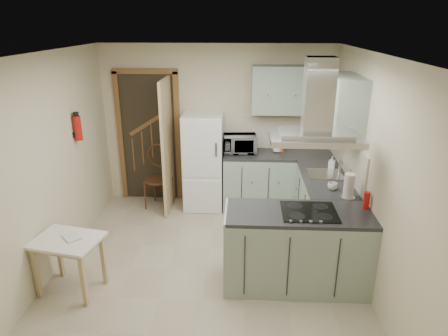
# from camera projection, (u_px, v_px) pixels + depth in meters

# --- Properties ---
(floor) EXTENTS (4.20, 4.20, 0.00)m
(floor) POSITION_uv_depth(u_px,v_px,m) (206.00, 271.00, 4.77)
(floor) COLOR tan
(floor) RESTS_ON ground
(ceiling) EXTENTS (4.20, 4.20, 0.00)m
(ceiling) POSITION_uv_depth(u_px,v_px,m) (203.00, 54.00, 3.90)
(ceiling) COLOR silver
(ceiling) RESTS_ON back_wall
(back_wall) EXTENTS (3.60, 0.00, 3.60)m
(back_wall) POSITION_uv_depth(u_px,v_px,m) (218.00, 126.00, 6.30)
(back_wall) COLOR beige
(back_wall) RESTS_ON floor
(left_wall) EXTENTS (0.00, 4.20, 4.20)m
(left_wall) POSITION_uv_depth(u_px,v_px,m) (43.00, 170.00, 4.42)
(left_wall) COLOR beige
(left_wall) RESTS_ON floor
(right_wall) EXTENTS (0.00, 4.20, 4.20)m
(right_wall) POSITION_uv_depth(u_px,v_px,m) (373.00, 177.00, 4.25)
(right_wall) COLOR beige
(right_wall) RESTS_ON floor
(doorway) EXTENTS (1.10, 0.12, 2.10)m
(doorway) POSITION_uv_depth(u_px,v_px,m) (149.00, 137.00, 6.40)
(doorway) COLOR brown
(doorway) RESTS_ON floor
(fridge) EXTENTS (0.60, 0.60, 1.50)m
(fridge) POSITION_uv_depth(u_px,v_px,m) (204.00, 162.00, 6.21)
(fridge) COLOR white
(fridge) RESTS_ON floor
(counter_back) EXTENTS (1.08, 0.60, 0.90)m
(counter_back) POSITION_uv_depth(u_px,v_px,m) (258.00, 180.00, 6.27)
(counter_back) COLOR #9EB2A0
(counter_back) RESTS_ON floor
(counter_right) EXTENTS (0.60, 1.95, 0.90)m
(counter_right) POSITION_uv_depth(u_px,v_px,m) (320.00, 200.00, 5.60)
(counter_right) COLOR #9EB2A0
(counter_right) RESTS_ON floor
(splashback) EXTENTS (1.68, 0.02, 0.50)m
(splashback) POSITION_uv_depth(u_px,v_px,m) (278.00, 133.00, 6.28)
(splashback) COLOR beige
(splashback) RESTS_ON counter_back
(wall_cabinet_back) EXTENTS (0.85, 0.35, 0.70)m
(wall_cabinet_back) POSITION_uv_depth(u_px,v_px,m) (281.00, 90.00, 5.89)
(wall_cabinet_back) COLOR #9EB2A0
(wall_cabinet_back) RESTS_ON back_wall
(wall_cabinet_right) EXTENTS (0.35, 0.90, 0.70)m
(wall_cabinet_right) POSITION_uv_depth(u_px,v_px,m) (344.00, 105.00, 4.85)
(wall_cabinet_right) COLOR #9EB2A0
(wall_cabinet_right) RESTS_ON right_wall
(peninsula) EXTENTS (1.55, 0.65, 0.90)m
(peninsula) POSITION_uv_depth(u_px,v_px,m) (297.00, 249.00, 4.40)
(peninsula) COLOR #9EB2A0
(peninsula) RESTS_ON floor
(hob) EXTENTS (0.58, 0.50, 0.01)m
(hob) POSITION_uv_depth(u_px,v_px,m) (309.00, 212.00, 4.23)
(hob) COLOR black
(hob) RESTS_ON peninsula
(extractor_hood) EXTENTS (0.90, 0.55, 0.10)m
(extractor_hood) POSITION_uv_depth(u_px,v_px,m) (315.00, 138.00, 3.95)
(extractor_hood) COLOR silver
(extractor_hood) RESTS_ON ceiling
(sink) EXTENTS (0.45, 0.40, 0.01)m
(sink) POSITION_uv_depth(u_px,v_px,m) (325.00, 174.00, 5.27)
(sink) COLOR silver
(sink) RESTS_ON counter_right
(fire_extinguisher) EXTENTS (0.10, 0.10, 0.32)m
(fire_extinguisher) POSITION_uv_depth(u_px,v_px,m) (78.00, 128.00, 5.18)
(fire_extinguisher) COLOR #B2140F
(fire_extinguisher) RESTS_ON left_wall
(drop_leaf_table) EXTENTS (0.77, 0.64, 0.64)m
(drop_leaf_table) POSITION_uv_depth(u_px,v_px,m) (71.00, 265.00, 4.33)
(drop_leaf_table) COLOR tan
(drop_leaf_table) RESTS_ON floor
(bentwood_chair) EXTENTS (0.49, 0.49, 0.91)m
(bentwood_chair) POSITION_uv_depth(u_px,v_px,m) (158.00, 180.00, 6.28)
(bentwood_chair) COLOR #4A2C18
(bentwood_chair) RESTS_ON floor
(microwave) EXTENTS (0.52, 0.38, 0.27)m
(microwave) POSITION_uv_depth(u_px,v_px,m) (240.00, 144.00, 6.11)
(microwave) COLOR black
(microwave) RESTS_ON counter_back
(kettle) EXTENTS (0.14, 0.14, 0.19)m
(kettle) POSITION_uv_depth(u_px,v_px,m) (277.00, 146.00, 6.14)
(kettle) COLOR white
(kettle) RESTS_ON counter_back
(cereal_box) EXTENTS (0.14, 0.20, 0.27)m
(cereal_box) POSITION_uv_depth(u_px,v_px,m) (279.00, 142.00, 6.19)
(cereal_box) COLOR #D05C18
(cereal_box) RESTS_ON counter_back
(soap_bottle) EXTENTS (0.11, 0.11, 0.18)m
(soap_bottle) POSITION_uv_depth(u_px,v_px,m) (332.00, 163.00, 5.45)
(soap_bottle) COLOR #B6B6C3
(soap_bottle) RESTS_ON counter_right
(paper_towel) EXTENTS (0.14, 0.14, 0.30)m
(paper_towel) POSITION_uv_depth(u_px,v_px,m) (349.00, 186.00, 4.53)
(paper_towel) COLOR silver
(paper_towel) RESTS_ON counter_right
(cup) EXTENTS (0.15, 0.15, 0.09)m
(cup) POSITION_uv_depth(u_px,v_px,m) (332.00, 186.00, 4.78)
(cup) COLOR white
(cup) RESTS_ON counter_right
(red_bottle) EXTENTS (0.08, 0.08, 0.19)m
(red_bottle) POSITION_uv_depth(u_px,v_px,m) (366.00, 200.00, 4.29)
(red_bottle) COLOR red
(red_bottle) RESTS_ON peninsula
(book) EXTENTS (0.25, 0.26, 0.09)m
(book) POSITION_uv_depth(u_px,v_px,m) (64.00, 236.00, 4.18)
(book) COLOR brown
(book) RESTS_ON drop_leaf_table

